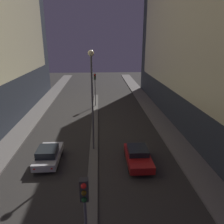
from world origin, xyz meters
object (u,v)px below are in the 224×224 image
at_px(street_lamp, 92,86).
at_px(car_left_lane, 48,155).
at_px(traffic_light_mid, 95,82).
at_px(car_right_lane, 138,156).
at_px(traffic_light_near, 85,210).

height_order(street_lamp, car_left_lane, street_lamp).
xyz_separation_m(traffic_light_mid, street_lamp, (0.00, -14.10, 2.35)).
distance_m(car_left_lane, car_right_lane, 7.48).
xyz_separation_m(traffic_light_mid, car_right_lane, (3.73, -16.76, -3.05)).
xyz_separation_m(street_lamp, car_left_lane, (-3.73, -2.05, -5.37)).
xyz_separation_m(car_left_lane, car_right_lane, (7.46, -0.61, -0.03)).
distance_m(traffic_light_mid, car_left_lane, 16.85).
bearing_deg(traffic_light_mid, street_lamp, -90.00).
bearing_deg(car_right_lane, car_left_lane, 175.31).
distance_m(traffic_light_near, car_left_lane, 10.86).
relative_size(car_left_lane, car_right_lane, 0.97).
relative_size(traffic_light_near, car_right_lane, 1.19).
bearing_deg(traffic_light_near, car_left_lane, 110.96).
distance_m(street_lamp, car_right_lane, 7.08).
relative_size(traffic_light_near, street_lamp, 0.55).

